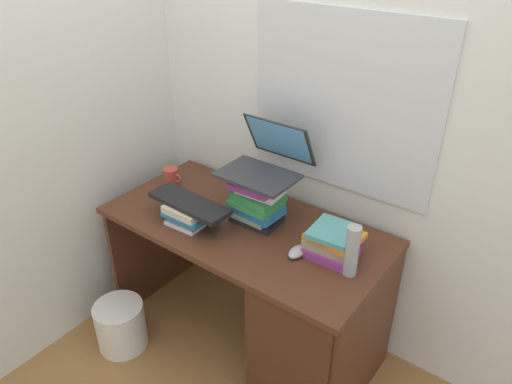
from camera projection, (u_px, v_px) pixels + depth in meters
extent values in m
plane|color=olive|center=(246.00, 334.00, 2.64)|extent=(6.00, 6.00, 0.00)
cube|color=silver|center=(293.00, 87.00, 2.25)|extent=(6.00, 0.05, 2.60)
cube|color=silver|center=(341.00, 104.00, 2.10)|extent=(0.90, 0.01, 0.80)
cube|color=silver|center=(114.00, 75.00, 2.41)|extent=(0.05, 6.00, 2.60)
cube|color=#4C2819|center=(245.00, 226.00, 2.28)|extent=(1.36, 0.67, 0.03)
cube|color=#4C2819|center=(156.00, 240.00, 2.81)|extent=(0.02, 0.62, 0.70)
cube|color=#4C2819|center=(365.00, 346.00, 2.12)|extent=(0.02, 0.62, 0.70)
cube|color=#442416|center=(318.00, 329.00, 2.21)|extent=(0.41, 0.57, 0.67)
cube|color=black|center=(257.00, 219.00, 2.29)|extent=(0.23, 0.17, 0.03)
cube|color=gray|center=(257.00, 213.00, 2.29)|extent=(0.19, 0.18, 0.02)
cube|color=#2672B2|center=(257.00, 209.00, 2.26)|extent=(0.24, 0.17, 0.04)
cube|color=#338C4C|center=(255.00, 203.00, 2.24)|extent=(0.23, 0.18, 0.02)
cube|color=#338C4C|center=(258.00, 196.00, 2.24)|extent=(0.23, 0.18, 0.04)
cube|color=white|center=(260.00, 190.00, 2.22)|extent=(0.21, 0.15, 0.03)
cube|color=#8C338C|center=(257.00, 185.00, 2.20)|extent=(0.21, 0.19, 0.03)
cube|color=#8C338C|center=(256.00, 180.00, 2.18)|extent=(0.17, 0.18, 0.03)
cube|color=white|center=(188.00, 221.00, 2.27)|extent=(0.18, 0.16, 0.02)
cube|color=#2672B2|center=(191.00, 216.00, 2.27)|extent=(0.21, 0.17, 0.02)
cube|color=#2672B2|center=(191.00, 212.00, 2.26)|extent=(0.22, 0.20, 0.02)
cube|color=beige|center=(187.00, 209.00, 2.24)|extent=(0.19, 0.15, 0.03)
cube|color=#8C338C|center=(331.00, 251.00, 2.06)|extent=(0.21, 0.18, 0.04)
cube|color=gray|center=(331.00, 244.00, 2.04)|extent=(0.22, 0.15, 0.04)
cube|color=orange|center=(335.00, 236.00, 2.03)|extent=(0.22, 0.19, 0.03)
cube|color=teal|center=(333.00, 232.00, 2.02)|extent=(0.19, 0.20, 0.02)
cube|color=#2D2D33|center=(257.00, 175.00, 2.18)|extent=(0.35, 0.24, 0.01)
cube|color=#2D2D33|center=(280.00, 140.00, 2.24)|extent=(0.35, 0.11, 0.22)
cube|color=#59A5E5|center=(279.00, 140.00, 2.23)|extent=(0.31, 0.10, 0.19)
cube|color=black|center=(189.00, 203.00, 2.23)|extent=(0.43, 0.16, 0.02)
ellipsoid|color=#A5A8AD|center=(297.00, 252.00, 2.06)|extent=(0.06, 0.10, 0.04)
cylinder|color=#B23F33|center=(171.00, 176.00, 2.59)|extent=(0.08, 0.08, 0.09)
torus|color=#B23F33|center=(178.00, 178.00, 2.56)|extent=(0.05, 0.01, 0.05)
cylinder|color=#999EA5|center=(352.00, 251.00, 1.90)|extent=(0.06, 0.06, 0.23)
cylinder|color=silver|center=(121.00, 325.00, 2.52)|extent=(0.26, 0.26, 0.26)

